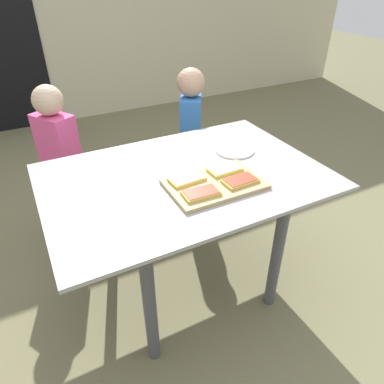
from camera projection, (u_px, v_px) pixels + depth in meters
The scene contains 10 objects.
ground_plane at pixel (186, 281), 2.04m from camera, with size 16.00×16.00×0.00m, color #6F6A4B.
dining_table at pixel (185, 196), 1.71m from camera, with size 1.31×0.90×0.72m.
cutting_board at pixel (215, 184), 1.56m from camera, with size 0.42×0.28×0.02m, color tan.
pizza_slice_far_right at pixel (225, 170), 1.64m from camera, with size 0.16×0.09×0.02m.
pizza_slice_near_left at pixel (201, 193), 1.47m from camera, with size 0.16×0.10×0.02m.
pizza_slice_near_right at pixel (240, 181), 1.55m from camera, with size 0.16×0.10×0.02m.
pizza_slice_far_left at pixel (187, 179), 1.57m from camera, with size 0.16×0.10×0.02m.
plate_white_right at pixel (234, 150), 1.86m from camera, with size 0.21×0.21×0.01m, color white.
child_left at pixel (60, 154), 2.13m from camera, with size 0.24×0.28×1.01m.
child_right at pixel (191, 128), 2.46m from camera, with size 0.24×0.28×1.01m.
Camera 1 is at (-0.63, -1.28, 1.56)m, focal length 32.60 mm.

